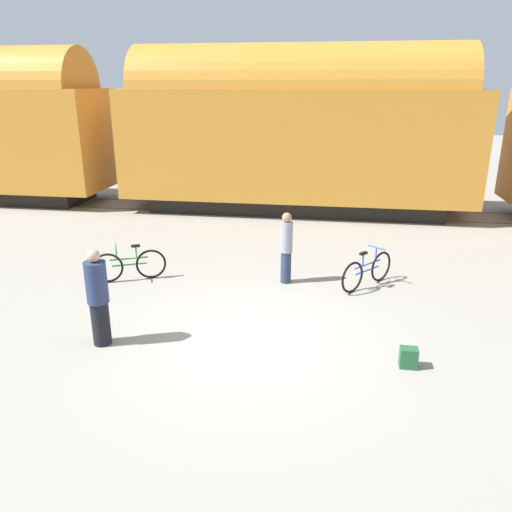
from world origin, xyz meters
The scene contains 9 objects.
ground_plane centered at (0.00, 0.00, 0.00)m, with size 80.00×80.00×0.00m, color gray.
freight_train centered at (0.00, 9.72, 2.95)m, with size 38.28×3.04×5.62m.
rail_near centered at (0.00, 9.01, 0.01)m, with size 50.28×0.07×0.01m, color #4C4238.
rail_far centered at (0.00, 10.44, 0.01)m, with size 50.28×0.07×0.01m, color #4C4238.
bicycle_blue centered at (2.20, 2.86, 0.38)m, with size 1.16×1.37×0.88m.
bicycle_green centered at (-3.21, 2.40, 0.37)m, with size 1.55×0.75×0.87m.
person_in_navy centered at (-2.53, -0.53, 0.87)m, with size 0.37×0.37×1.75m.
person_in_grey centered at (0.38, 2.83, 0.85)m, with size 0.28×0.28×1.65m.
backpack centered at (2.70, -0.49, 0.17)m, with size 0.28×0.20×0.34m.
Camera 1 is at (1.36, -7.83, 4.35)m, focal length 35.00 mm.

